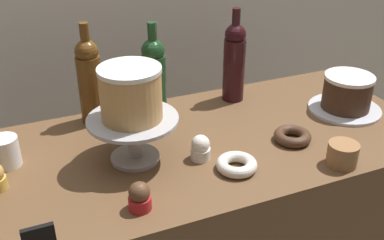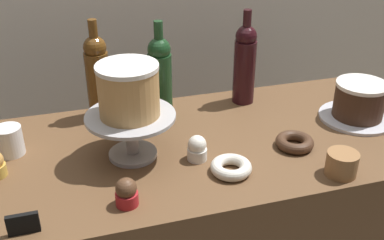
{
  "view_description": "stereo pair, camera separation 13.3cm",
  "coord_description": "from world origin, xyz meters",
  "px_view_note": "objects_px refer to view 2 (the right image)",
  "views": [
    {
      "loc": [
        -0.46,
        -1.08,
        1.6
      ],
      "look_at": [
        0.0,
        0.0,
        0.97
      ],
      "focal_mm": 42.89,
      "sensor_mm": 36.0,
      "label": 1
    },
    {
      "loc": [
        -0.33,
        -1.12,
        1.6
      ],
      "look_at": [
        0.0,
        0.0,
        0.97
      ],
      "focal_mm": 42.89,
      "sensor_mm": 36.0,
      "label": 2
    }
  ],
  "objects_px": {
    "cake_stand_pedestal": "(131,128)",
    "donut_sugar": "(231,167)",
    "cupcake_vanilla": "(197,149)",
    "cookie_stack": "(342,164)",
    "chocolate_round_cake": "(359,100)",
    "wine_bottle_green": "(160,77)",
    "wine_bottle_dark_red": "(245,63)",
    "price_sign_chalkboard": "(23,224)",
    "white_layer_cake": "(128,90)",
    "cupcake_chocolate": "(127,193)",
    "coffee_cup_ceramic": "(9,141)",
    "donut_chocolate": "(295,142)",
    "wine_bottle_amber": "(98,75)"
  },
  "relations": [
    {
      "from": "cake_stand_pedestal",
      "to": "donut_sugar",
      "type": "relative_size",
      "value": 2.23
    },
    {
      "from": "cupcake_vanilla",
      "to": "donut_sugar",
      "type": "bearing_deg",
      "value": -52.12
    },
    {
      "from": "donut_sugar",
      "to": "cookie_stack",
      "type": "height_order",
      "value": "cookie_stack"
    },
    {
      "from": "chocolate_round_cake",
      "to": "cupcake_vanilla",
      "type": "xyz_separation_m",
      "value": [
        -0.57,
        -0.08,
        -0.03
      ]
    },
    {
      "from": "wine_bottle_green",
      "to": "wine_bottle_dark_red",
      "type": "bearing_deg",
      "value": 8.1
    },
    {
      "from": "chocolate_round_cake",
      "to": "price_sign_chalkboard",
      "type": "height_order",
      "value": "chocolate_round_cake"
    },
    {
      "from": "white_layer_cake",
      "to": "cupcake_chocolate",
      "type": "distance_m",
      "value": 0.28
    },
    {
      "from": "donut_sugar",
      "to": "coffee_cup_ceramic",
      "type": "relative_size",
      "value": 1.32
    },
    {
      "from": "cupcake_vanilla",
      "to": "cookie_stack",
      "type": "xyz_separation_m",
      "value": [
        0.35,
        -0.18,
        -0.0
      ]
    },
    {
      "from": "cupcake_chocolate",
      "to": "coffee_cup_ceramic",
      "type": "bearing_deg",
      "value": 131.06
    },
    {
      "from": "wine_bottle_dark_red",
      "to": "cupcake_chocolate",
      "type": "xyz_separation_m",
      "value": [
        -0.49,
        -0.46,
        -0.11
      ]
    },
    {
      "from": "donut_chocolate",
      "to": "price_sign_chalkboard",
      "type": "bearing_deg",
      "value": -167.92
    },
    {
      "from": "wine_bottle_amber",
      "to": "cupcake_chocolate",
      "type": "xyz_separation_m",
      "value": [
        0.01,
        -0.49,
        -0.11
      ]
    },
    {
      "from": "wine_bottle_amber",
      "to": "wine_bottle_dark_red",
      "type": "bearing_deg",
      "value": -3.39
    },
    {
      "from": "wine_bottle_amber",
      "to": "cupcake_chocolate",
      "type": "distance_m",
      "value": 0.5
    },
    {
      "from": "wine_bottle_green",
      "to": "wine_bottle_amber",
      "type": "bearing_deg",
      "value": 158.79
    },
    {
      "from": "cake_stand_pedestal",
      "to": "chocolate_round_cake",
      "type": "bearing_deg",
      "value": 1.16
    },
    {
      "from": "wine_bottle_dark_red",
      "to": "cupcake_chocolate",
      "type": "bearing_deg",
      "value": -136.75
    },
    {
      "from": "wine_bottle_green",
      "to": "coffee_cup_ceramic",
      "type": "height_order",
      "value": "wine_bottle_green"
    },
    {
      "from": "cake_stand_pedestal",
      "to": "cupcake_vanilla",
      "type": "relative_size",
      "value": 3.36
    },
    {
      "from": "cupcake_vanilla",
      "to": "donut_chocolate",
      "type": "relative_size",
      "value": 0.66
    },
    {
      "from": "donut_chocolate",
      "to": "donut_sugar",
      "type": "height_order",
      "value": "same"
    },
    {
      "from": "wine_bottle_amber",
      "to": "cupcake_vanilla",
      "type": "xyz_separation_m",
      "value": [
        0.23,
        -0.34,
        -0.11
      ]
    },
    {
      "from": "cupcake_vanilla",
      "to": "coffee_cup_ceramic",
      "type": "xyz_separation_m",
      "value": [
        -0.5,
        0.18,
        0.01
      ]
    },
    {
      "from": "wine_bottle_amber",
      "to": "wine_bottle_green",
      "type": "bearing_deg",
      "value": -21.21
    },
    {
      "from": "cupcake_vanilla",
      "to": "coffee_cup_ceramic",
      "type": "distance_m",
      "value": 0.53
    },
    {
      "from": "wine_bottle_green",
      "to": "cookie_stack",
      "type": "height_order",
      "value": "wine_bottle_green"
    },
    {
      "from": "white_layer_cake",
      "to": "wine_bottle_dark_red",
      "type": "xyz_separation_m",
      "value": [
        0.43,
        0.24,
        -0.06
      ]
    },
    {
      "from": "wine_bottle_amber",
      "to": "donut_sugar",
      "type": "distance_m",
      "value": 0.54
    },
    {
      "from": "cake_stand_pedestal",
      "to": "cookie_stack",
      "type": "height_order",
      "value": "cake_stand_pedestal"
    },
    {
      "from": "white_layer_cake",
      "to": "price_sign_chalkboard",
      "type": "relative_size",
      "value": 2.38
    },
    {
      "from": "cupcake_chocolate",
      "to": "donut_chocolate",
      "type": "height_order",
      "value": "cupcake_chocolate"
    },
    {
      "from": "cookie_stack",
      "to": "coffee_cup_ceramic",
      "type": "bearing_deg",
      "value": 157.17
    },
    {
      "from": "cake_stand_pedestal",
      "to": "donut_chocolate",
      "type": "relative_size",
      "value": 2.23
    },
    {
      "from": "cake_stand_pedestal",
      "to": "coffee_cup_ceramic",
      "type": "xyz_separation_m",
      "value": [
        -0.33,
        0.11,
        -0.05
      ]
    },
    {
      "from": "chocolate_round_cake",
      "to": "donut_chocolate",
      "type": "height_order",
      "value": "chocolate_round_cake"
    },
    {
      "from": "white_layer_cake",
      "to": "wine_bottle_dark_red",
      "type": "distance_m",
      "value": 0.5
    },
    {
      "from": "wine_bottle_dark_red",
      "to": "cookie_stack",
      "type": "xyz_separation_m",
      "value": [
        0.08,
        -0.49,
        -0.11
      ]
    },
    {
      "from": "price_sign_chalkboard",
      "to": "coffee_cup_ceramic",
      "type": "distance_m",
      "value": 0.36
    },
    {
      "from": "wine_bottle_amber",
      "to": "white_layer_cake",
      "type": "bearing_deg",
      "value": -78.17
    },
    {
      "from": "cupcake_vanilla",
      "to": "donut_sugar",
      "type": "distance_m",
      "value": 0.11
    },
    {
      "from": "cupcake_vanilla",
      "to": "cookie_stack",
      "type": "distance_m",
      "value": 0.39
    },
    {
      "from": "cake_stand_pedestal",
      "to": "donut_chocolate",
      "type": "distance_m",
      "value": 0.48
    },
    {
      "from": "white_layer_cake",
      "to": "donut_chocolate",
      "type": "bearing_deg",
      "value": -10.76
    },
    {
      "from": "white_layer_cake",
      "to": "cupcake_vanilla",
      "type": "xyz_separation_m",
      "value": [
        0.17,
        -0.07,
        -0.17
      ]
    },
    {
      "from": "chocolate_round_cake",
      "to": "wine_bottle_green",
      "type": "distance_m",
      "value": 0.64
    },
    {
      "from": "wine_bottle_amber",
      "to": "cookie_stack",
      "type": "relative_size",
      "value": 3.87
    },
    {
      "from": "cupcake_vanilla",
      "to": "donut_chocolate",
      "type": "bearing_deg",
      "value": -3.53
    },
    {
      "from": "cake_stand_pedestal",
      "to": "cupcake_chocolate",
      "type": "xyz_separation_m",
      "value": [
        -0.05,
        -0.21,
        -0.06
      ]
    },
    {
      "from": "wine_bottle_amber",
      "to": "cookie_stack",
      "type": "bearing_deg",
      "value": -42.3
    }
  ]
}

